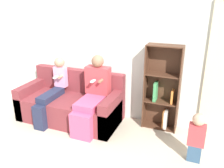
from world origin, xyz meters
The scene contains 7 objects.
ground_plane centered at (0.00, 0.00, 0.00)m, with size 14.00×14.00×0.00m, color beige.
back_wall centered at (0.00, 0.99, 1.27)m, with size 10.00×0.06×2.55m.
couch centered at (-0.08, 0.52, 0.28)m, with size 1.83×0.86×0.87m.
adult_seated centered at (0.42, 0.44, 0.63)m, with size 0.43×0.83×1.23m.
child_seated centered at (-0.38, 0.41, 0.56)m, with size 0.24×0.86×1.11m.
toddler_standing centered at (2.13, 0.12, 0.38)m, with size 0.22×0.17×0.72m.
bookshelf centered at (1.51, 0.86, 0.66)m, with size 0.58×0.26×1.45m.
Camera 1 is at (2.08, -2.86, 2.17)m, focal length 38.00 mm.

